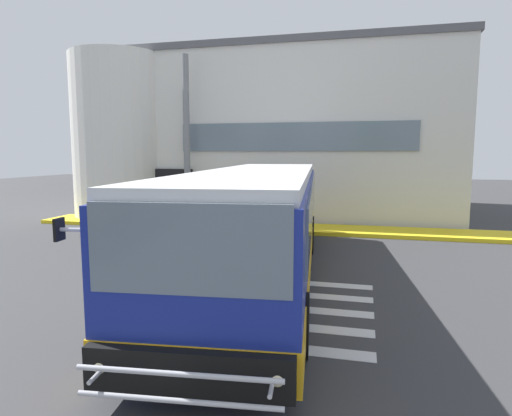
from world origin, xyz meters
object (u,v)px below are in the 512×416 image
at_px(bus_main_foreground, 259,225).
at_px(passenger_near_column, 196,202).
at_px(passenger_by_doorway, 226,202).
at_px(safety_bollard_yellow, 288,224).
at_px(entry_support_column, 187,139).

xyz_separation_m(bus_main_foreground, passenger_near_column, (-4.27, 6.56, -0.26)).
xyz_separation_m(passenger_near_column, passenger_by_doorway, (1.24, 0.24, 0.03)).
height_order(bus_main_foreground, safety_bollard_yellow, bus_main_foreground).
xyz_separation_m(entry_support_column, bus_main_foreground, (5.07, -7.60, -2.39)).
distance_m(entry_support_column, safety_bollard_yellow, 6.09).
bearing_deg(entry_support_column, bus_main_foreground, -56.27).
relative_size(entry_support_column, safety_bollard_yellow, 7.96).
relative_size(bus_main_foreground, safety_bollard_yellow, 14.09).
relative_size(entry_support_column, passenger_near_column, 4.28).
relative_size(bus_main_foreground, passenger_near_column, 7.57).
distance_m(bus_main_foreground, safety_bollard_yellow, 5.87).
xyz_separation_m(entry_support_column, passenger_by_doorway, (2.04, -0.80, -2.62)).
bearing_deg(passenger_by_doorway, safety_bollard_yellow, -19.94).
bearing_deg(passenger_near_column, passenger_by_doorway, 10.85).
bearing_deg(passenger_by_doorway, bus_main_foreground, -65.96).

